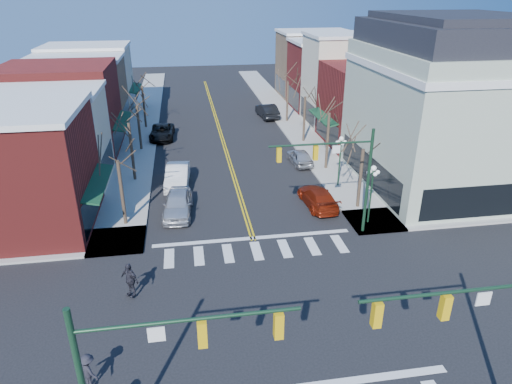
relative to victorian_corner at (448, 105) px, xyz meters
name	(u,v)px	position (x,y,z in m)	size (l,w,h in m)	color
ground	(276,315)	(-16.50, -14.50, -6.66)	(160.00, 160.00, 0.00)	black
sidewalk_left	(132,176)	(-25.25, 5.50, -6.58)	(3.50, 70.00, 0.15)	#9E9B93
sidewalk_right	(326,164)	(-7.75, 5.50, -6.58)	(3.50, 70.00, 0.15)	#9E9B93
bldg_left_brick_a	(8,174)	(-32.00, -2.75, -2.66)	(10.00, 8.50, 8.00)	maroon
bldg_left_stucco_a	(40,141)	(-32.00, 5.00, -2.91)	(10.00, 7.00, 7.50)	beige
bldg_left_brick_b	(62,110)	(-32.00, 13.00, -2.41)	(10.00, 9.00, 8.50)	maroon
bldg_left_tan	(79,95)	(-32.00, 21.25, -2.76)	(10.00, 7.50, 7.80)	#987554
bldg_left_stucco_b	(90,81)	(-32.00, 29.00, -2.56)	(10.00, 8.00, 8.20)	beige
bldg_right_brick_a	(375,105)	(-1.00, 11.25, -2.66)	(10.00, 8.50, 8.00)	maroon
bldg_right_stucco	(350,81)	(-1.00, 19.00, -1.66)	(10.00, 7.00, 10.00)	beige
bldg_right_brick_b	(330,76)	(-1.00, 26.50, -2.41)	(10.00, 8.00, 8.50)	maroon
bldg_right_tan	(314,65)	(-1.00, 34.50, -2.16)	(10.00, 8.00, 9.00)	#987554
victorian_corner	(448,105)	(0.00, 0.00, 0.00)	(12.25, 14.25, 13.30)	#ACB9A0
traffic_mast_near_left	(146,370)	(-22.05, -21.90, -1.95)	(6.60, 0.28, 7.20)	#14331E
traffic_mast_near_right	(487,329)	(-10.95, -21.90, -1.95)	(6.60, 0.28, 7.20)	#14331E
traffic_mast_far_right	(341,169)	(-10.95, -7.10, -1.95)	(6.60, 0.28, 7.20)	#14331E
lamppost_corner	(372,185)	(-8.30, -6.00, -3.70)	(0.36, 0.36, 4.33)	#14331E
lamppost_midblock	(340,153)	(-8.30, 0.50, -3.70)	(0.36, 0.36, 4.33)	#14331E
tree_left_a	(122,194)	(-24.90, -3.50, -4.28)	(0.24, 0.24, 4.76)	#382B21
tree_left_b	(132,153)	(-24.90, 4.50, -4.14)	(0.24, 0.24, 5.04)	#382B21
tree_left_c	(139,128)	(-24.90, 12.50, -4.38)	(0.24, 0.24, 4.55)	#382B21
tree_left_d	(144,107)	(-24.90, 20.50, -4.21)	(0.24, 0.24, 4.90)	#382B21
tree_right_a	(360,179)	(-8.10, -3.50, -4.35)	(0.24, 0.24, 4.62)	#382B21
tree_right_b	(327,142)	(-8.10, 4.50, -4.07)	(0.24, 0.24, 5.18)	#382B21
tree_right_c	(304,120)	(-8.10, 12.50, -4.24)	(0.24, 0.24, 4.83)	#382B21
tree_right_d	(287,102)	(-8.10, 20.50, -4.17)	(0.24, 0.24, 4.97)	#382B21
car_left_near	(178,204)	(-21.30, -2.42, -5.82)	(1.98, 4.92, 1.68)	silver
car_left_mid	(177,176)	(-21.30, 2.89, -5.81)	(1.79, 5.14, 1.69)	white
car_left_far	(162,132)	(-22.90, 16.09, -5.93)	(2.43, 5.27, 1.46)	black
car_right_near	(318,197)	(-10.95, -2.71, -5.94)	(2.01, 4.93, 1.43)	maroon
car_right_mid	(300,157)	(-10.10, 6.20, -5.95)	(1.67, 4.15, 1.41)	#B8B8BD
car_right_far	(267,111)	(-10.10, 22.89, -5.80)	(1.82, 5.23, 1.72)	black
pedestrian_dark_a	(130,280)	(-23.80, -11.86, -5.53)	(1.15, 0.48, 1.96)	#212129
pedestrian_dark_b	(88,370)	(-24.93, -17.71, -5.73)	(1.00, 0.57, 1.55)	black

